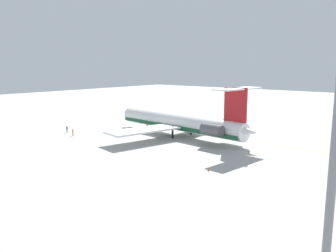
# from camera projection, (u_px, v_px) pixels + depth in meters

# --- Properties ---
(ground) EXTENTS (319.41, 319.41, 0.00)m
(ground) POSITION_uv_depth(u_px,v_px,m) (214.00, 131.00, 91.88)
(ground) COLOR #ADADA8
(main_jetliner) EXTENTS (43.58, 38.53, 12.69)m
(main_jetliner) POSITION_uv_depth(u_px,v_px,m) (182.00, 122.00, 84.64)
(main_jetliner) COLOR white
(main_jetliner) RESTS_ON ground
(ground_crew_near_nose) EXTENTS (0.43, 0.27, 1.70)m
(ground_crew_near_nose) POSITION_uv_depth(u_px,v_px,m) (186.00, 116.00, 110.92)
(ground_crew_near_nose) COLOR black
(ground_crew_near_nose) RESTS_ON ground
(ground_crew_near_tail) EXTENTS (0.29, 0.44, 1.81)m
(ground_crew_near_tail) POSITION_uv_depth(u_px,v_px,m) (73.00, 131.00, 85.61)
(ground_crew_near_tail) COLOR black
(ground_crew_near_tail) RESTS_ON ground
(ground_crew_portside) EXTENTS (0.39, 0.26, 1.66)m
(ground_crew_portside) POSITION_uv_depth(u_px,v_px,m) (67.00, 128.00, 90.09)
(ground_crew_portside) COLOR black
(ground_crew_portside) RESTS_ON ground
(safety_cone_nose) EXTENTS (0.40, 0.40, 0.55)m
(safety_cone_nose) POSITION_uv_depth(u_px,v_px,m) (208.00, 169.00, 57.47)
(safety_cone_nose) COLOR #EA590F
(safety_cone_nose) RESTS_ON ground
(taxiway_centreline) EXTENTS (96.62, 11.88, 0.01)m
(taxiway_centreline) POSITION_uv_depth(u_px,v_px,m) (198.00, 131.00, 92.56)
(taxiway_centreline) COLOR gold
(taxiway_centreline) RESTS_ON ground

